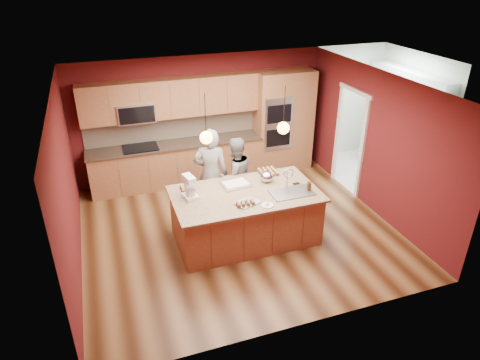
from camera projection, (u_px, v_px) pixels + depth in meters
name	position (u px, v px, depth m)	size (l,w,h in m)	color
floor	(238.00, 229.00, 7.91)	(5.50, 5.50, 0.00)	#40220F
ceiling	(237.00, 84.00, 6.67)	(5.50, 5.50, 0.00)	white
wall_back	(201.00, 117.00, 9.39)	(5.50, 5.50, 0.00)	#521314
wall_front	(304.00, 244.00, 5.19)	(5.50, 5.50, 0.00)	#521314
wall_left	(66.00, 187.00, 6.49)	(5.00, 5.00, 0.00)	#521314
wall_right	(375.00, 143.00, 8.09)	(5.00, 5.00, 0.00)	#521314
cabinet_run	(174.00, 141.00, 9.15)	(3.74, 0.64, 2.30)	brown
oven_column	(283.00, 121.00, 9.76)	(1.30, 0.62, 2.30)	brown
doorway_trim	(349.00, 142.00, 8.89)	(0.08, 1.11, 2.20)	silver
laundry_room	(409.00, 88.00, 9.29)	(2.60, 2.70, 2.70)	silver
pendant_left	(206.00, 137.00, 6.55)	(0.20, 0.20, 0.80)	black
pendant_right	(283.00, 128.00, 6.92)	(0.20, 0.20, 0.80)	black
island	(246.00, 215.00, 7.44)	(2.49, 1.39, 1.30)	brown
person_left	(211.00, 174.00, 7.94)	(0.65, 0.42, 1.77)	black
person_right	(235.00, 176.00, 8.14)	(0.75, 0.58, 1.54)	slate
stand_mixer	(190.00, 189.00, 7.01)	(0.26, 0.32, 0.40)	white
sheet_cake	(236.00, 184.00, 7.47)	(0.52, 0.41, 0.05)	silver
cooling_rack	(247.00, 203.00, 6.92)	(0.38, 0.27, 0.02)	#ADB0B3
mixing_bowl	(267.00, 177.00, 7.56)	(0.24, 0.24, 0.20)	#B8BAC0
plate	(267.00, 205.00, 6.85)	(0.20, 0.20, 0.01)	white
tumbler	(309.00, 186.00, 7.28)	(0.08, 0.08, 0.15)	#38200B
phone	(296.00, 184.00, 7.53)	(0.12, 0.06, 0.01)	black
cupcakes_left	(187.00, 188.00, 7.30)	(0.26, 0.26, 0.08)	tan
cupcakes_rack	(245.00, 203.00, 6.84)	(0.31, 0.16, 0.07)	tan
cupcakes_right	(268.00, 172.00, 7.87)	(0.34, 0.34, 0.08)	tan
washer	(402.00, 156.00, 9.64)	(0.62, 0.64, 0.99)	white
dryer	(381.00, 142.00, 10.23)	(0.67, 0.69, 1.09)	white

